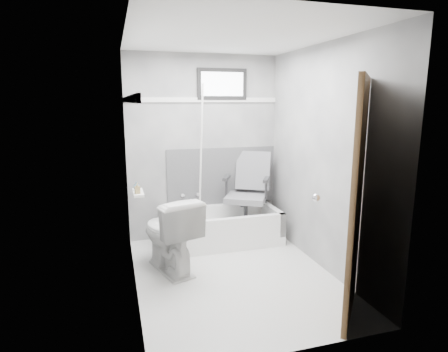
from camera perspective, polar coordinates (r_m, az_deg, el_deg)
name	(u,v)px	position (r m, az deg, el deg)	size (l,w,h in m)	color
floor	(233,275)	(4.09, 1.44, -14.82)	(2.60, 2.60, 0.00)	white
ceiling	(235,36)	(3.72, 1.63, 20.56)	(2.60, 2.60, 0.00)	silver
wall_back	(204,148)	(4.96, -3.12, 4.33)	(2.00, 0.02, 2.40)	slate
wall_front	(294,193)	(2.54, 10.62, -2.58)	(2.00, 0.02, 2.40)	slate
wall_left	(131,168)	(3.55, -14.03, 1.20)	(0.02, 2.60, 2.40)	slate
wall_right	(323,159)	(4.14, 14.83, 2.57)	(0.02, 2.60, 2.40)	slate
bathtub	(221,227)	(4.87, -0.42, -7.76)	(1.50, 0.70, 0.42)	white
office_chair	(246,192)	(4.90, 3.37, -2.49)	(0.59, 0.59, 1.03)	#5D5C61
toilet	(169,234)	(4.09, -8.32, -8.75)	(0.47, 0.83, 0.82)	white
door	(409,209)	(3.17, 26.38, -4.57)	(0.78, 0.78, 2.00)	brown
window	(222,84)	(4.98, -0.30, 13.83)	(0.66, 0.04, 0.40)	black
backerboard	(222,176)	(5.08, -0.30, -0.06)	(1.50, 0.02, 0.78)	#4C4C4F
trim_back	(203,100)	(4.91, -3.16, 11.51)	(2.00, 0.02, 0.06)	white
trim_left	(129,99)	(3.50, -14.30, 11.27)	(0.02, 2.60, 0.06)	white
pole	(201,162)	(4.73, -3.55, 2.15)	(0.02, 0.02, 1.95)	white
shelf	(138,193)	(3.86, -12.95, -2.50)	(0.10, 0.32, 0.03)	white
soap_bottle_a	(137,188)	(3.77, -13.07, -1.82)	(0.05, 0.05, 0.11)	#A48A52
soap_bottle_b	(136,186)	(3.90, -13.20, -1.46)	(0.06, 0.06, 0.08)	slate
faucet	(190,197)	(5.01, -5.19, -3.19)	(0.26, 0.10, 0.16)	silver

